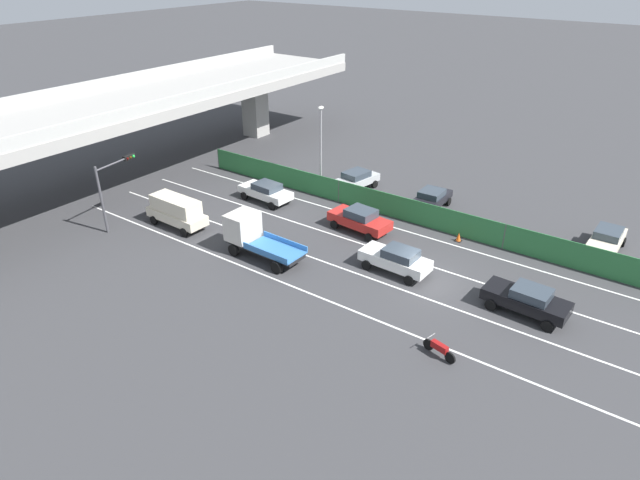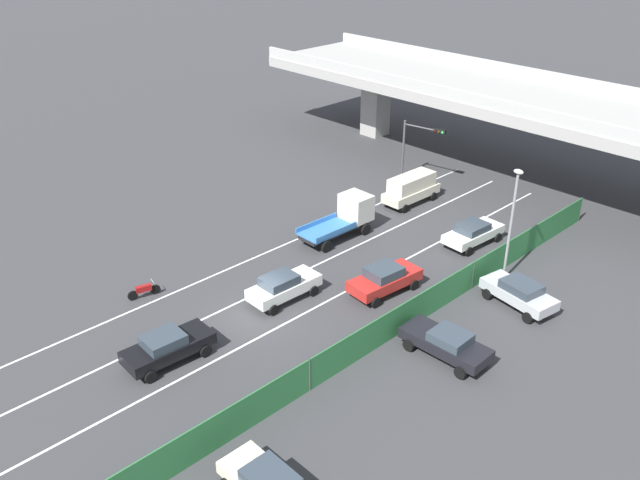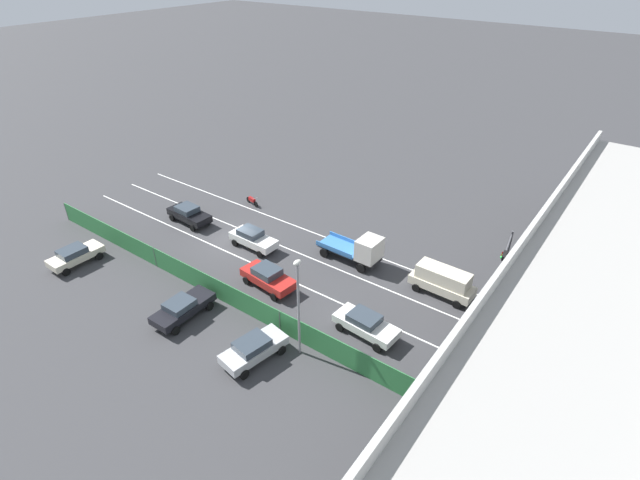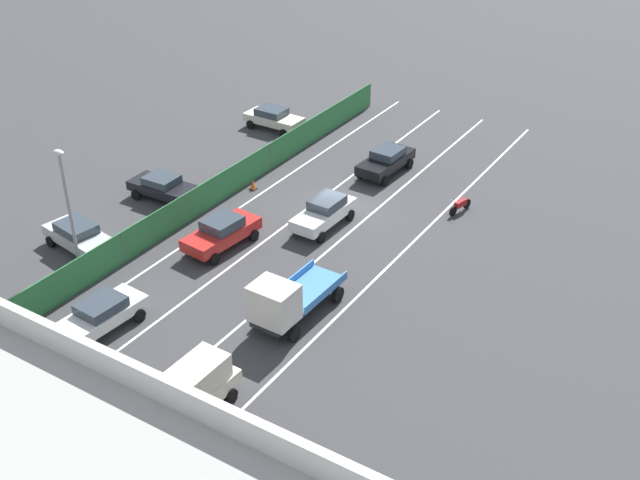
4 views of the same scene
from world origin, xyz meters
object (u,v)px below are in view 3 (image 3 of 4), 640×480
at_px(car_sedan_red, 268,277).
at_px(car_hatchback_white, 366,324).
at_px(parked_sedan_dark, 183,308).
at_px(traffic_cone, 187,271).
at_px(traffic_light, 506,256).
at_px(car_sedan_black, 189,214).
at_px(parked_wagon_silver, 254,348).
at_px(parked_sedan_cream, 75,255).
at_px(car_sedan_white, 253,238).
at_px(street_lamp, 298,299).
at_px(car_van_cream, 443,280).
at_px(flatbed_truck_blue, 360,250).
at_px(motorcycle, 252,201).

bearing_deg(car_sedan_red, car_hatchback_white, 89.33).
bearing_deg(parked_sedan_dark, car_hatchback_white, 118.59).
height_order(parked_sedan_dark, traffic_cone, parked_sedan_dark).
distance_m(parked_sedan_dark, traffic_light, 23.40).
distance_m(car_sedan_black, parked_wagon_silver, 19.67).
height_order(car_sedan_red, parked_sedan_cream, car_sedan_red).
bearing_deg(car_sedan_white, parked_sedan_cream, -43.58).
xyz_separation_m(car_sedan_black, street_lamp, (7.36, 19.18, 3.47)).
relative_size(car_hatchback_white, parked_sedan_cream, 1.07).
relative_size(car_hatchback_white, car_sedan_red, 0.98).
relative_size(car_sedan_white, car_sedan_black, 0.96).
relative_size(car_van_cream, parked_sedan_cream, 1.13).
bearing_deg(flatbed_truck_blue, traffic_cone, -47.53).
bearing_deg(street_lamp, car_van_cream, 156.68).
xyz_separation_m(car_sedan_white, parked_sedan_cream, (10.58, -10.07, -0.05)).
xyz_separation_m(traffic_light, traffic_cone, (12.02, -21.12, -3.28)).
xyz_separation_m(traffic_light, street_lamp, (13.49, -8.34, 0.80)).
distance_m(car_van_cream, parked_sedan_dark, 19.11).
distance_m(car_hatchback_white, parked_sedan_dark, 12.92).
bearing_deg(parked_sedan_dark, street_lamp, 103.76).
bearing_deg(car_van_cream, parked_sedan_dark, -45.63).
height_order(flatbed_truck_blue, traffic_cone, flatbed_truck_blue).
relative_size(flatbed_truck_blue, traffic_light, 1.11).
relative_size(car_sedan_black, parked_wagon_silver, 1.01).
distance_m(car_sedan_red, parked_wagon_silver, 7.69).
height_order(car_van_cream, parked_sedan_dark, car_van_cream).
distance_m(motorcycle, traffic_cone, 12.74).
distance_m(parked_wagon_silver, street_lamp, 4.57).
bearing_deg(car_sedan_white, car_van_cream, 102.48).
bearing_deg(parked_sedan_cream, car_sedan_red, 115.33).
relative_size(car_hatchback_white, flatbed_truck_blue, 0.84).
distance_m(car_sedan_white, car_sedan_black, 7.98).
distance_m(car_van_cream, parked_sedan_cream, 29.68).
bearing_deg(parked_sedan_cream, car_van_cream, 118.43).
relative_size(parked_sedan_cream, parked_wagon_silver, 0.94).
height_order(car_sedan_black, parked_sedan_cream, car_sedan_black).
height_order(car_van_cream, parked_sedan_cream, car_van_cream).
bearing_deg(parked_sedan_dark, parked_wagon_silver, 89.72).
relative_size(parked_sedan_dark, street_lamp, 0.65).
bearing_deg(car_van_cream, street_lamp, -23.32).
relative_size(flatbed_truck_blue, parked_wagon_silver, 1.20).
xyz_separation_m(parked_wagon_silver, traffic_light, (-15.69, 10.33, 2.68)).
bearing_deg(motorcycle, parked_sedan_dark, 27.08).
bearing_deg(flatbed_truck_blue, car_sedan_black, -77.72).
distance_m(flatbed_truck_blue, street_lamp, 11.67).
relative_size(car_sedan_red, parked_wagon_silver, 1.02).
xyz_separation_m(car_hatchback_white, motorcycle, (-9.52, -19.38, -0.41)).
distance_m(car_sedan_white, parked_wagon_silver, 13.49).
height_order(car_van_cream, traffic_light, traffic_light).
xyz_separation_m(car_sedan_white, car_van_cream, (-3.55, 16.03, 0.33)).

